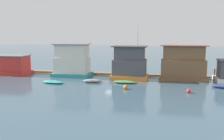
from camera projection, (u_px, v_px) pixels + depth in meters
The scene contains 15 objects.
ground_plane at pixel (113, 77), 41.08m from camera, with size 200.00×200.00×0.00m, color #385160.
dock_walkway at pixel (116, 74), 44.08m from camera, with size 51.00×1.92×0.30m, color brown.
houseboat_red at pixel (10, 65), 44.11m from camera, with size 6.68×3.84×3.41m.
houseboat_teal at pixel (72, 61), 42.19m from camera, with size 6.33×3.99×5.47m.
houseboat_orange at pixel (130, 64), 39.71m from camera, with size 5.86×4.01×8.79m.
houseboat_brown at pixel (183, 64), 38.74m from camera, with size 7.31×3.36×5.43m.
dinghy_teal at pixel (53, 82), 36.50m from camera, with size 3.69×2.06×0.38m.
dinghy_grey at pixel (92, 81), 36.89m from camera, with size 2.93×1.42×0.53m.
dinghy_green at pixel (125, 82), 36.51m from camera, with size 3.52×1.68×0.39m.
dinghy_navy at pixel (223, 86), 33.24m from camera, with size 3.28×2.07×0.49m.
mooring_post_centre at pixel (11, 67), 46.57m from camera, with size 0.29×0.29×1.96m, color brown.
mooring_post_far_right at pixel (214, 74), 39.74m from camera, with size 0.27×0.27×1.61m, color brown.
mooring_post_near_left at pixel (178, 72), 40.80m from camera, with size 0.29×0.29×1.81m, color #846B4C.
buoy_red at pixel (189, 91), 30.63m from camera, with size 0.51×0.51×0.51m, color red.
buoy_orange at pixel (125, 87), 32.63m from camera, with size 0.57×0.57×0.57m, color orange.
Camera 1 is at (7.60, -39.71, 7.39)m, focal length 40.00 mm.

